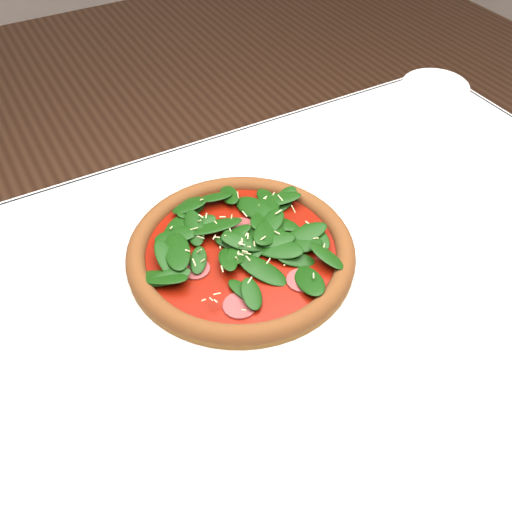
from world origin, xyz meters
TOP-DOWN VIEW (x-y plane):
  - ground at (0.00, 0.00)m, footprint 6.00×6.00m
  - dining_table at (0.00, 0.00)m, footprint 1.21×0.81m
  - plate at (-0.07, 0.08)m, footprint 0.39×0.39m
  - pizza at (-0.07, 0.08)m, footprint 0.43×0.43m
  - saucer_far at (0.54, 0.33)m, footprint 0.14×0.14m

SIDE VIEW (x-z plane):
  - ground at x=0.00m, z-range 0.00..0.00m
  - dining_table at x=0.00m, z-range 0.27..1.02m
  - saucer_far at x=0.54m, z-range 0.75..0.76m
  - plate at x=-0.07m, z-range 0.75..0.77m
  - pizza at x=-0.07m, z-range 0.76..0.80m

